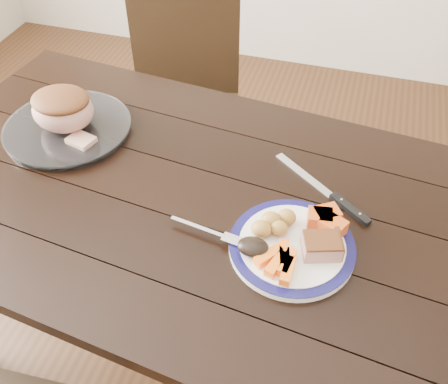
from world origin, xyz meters
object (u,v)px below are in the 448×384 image
(dining_table, at_px, (197,219))
(chair_far, at_px, (185,94))
(dinner_plate, at_px, (292,247))
(serving_platter, at_px, (68,129))
(pork_slice, at_px, (321,246))
(fork, at_px, (211,232))
(roast_joint, at_px, (63,110))
(carving_knife, at_px, (338,200))

(dining_table, relative_size, chair_far, 1.82)
(dinner_plate, relative_size, serving_platter, 0.81)
(serving_platter, relative_size, pork_slice, 4.31)
(serving_platter, height_order, pork_slice, pork_slice)
(serving_platter, distance_m, fork, 0.58)
(dinner_plate, relative_size, roast_joint, 1.63)
(pork_slice, bearing_deg, carving_knife, 84.71)
(dinner_plate, bearing_deg, fork, -173.85)
(serving_platter, distance_m, carving_knife, 0.78)
(serving_platter, relative_size, fork, 1.96)
(dining_table, bearing_deg, carving_knife, 12.55)
(chair_far, bearing_deg, pork_slice, 111.65)
(dinner_plate, distance_m, fork, 0.19)
(roast_joint, bearing_deg, pork_slice, -18.04)
(dinner_plate, xyz_separation_m, roast_joint, (-0.70, 0.24, 0.07))
(dining_table, distance_m, roast_joint, 0.48)
(chair_far, bearing_deg, dining_table, 97.36)
(serving_platter, height_order, fork, fork)
(chair_far, bearing_deg, dinner_plate, 108.97)
(chair_far, height_order, roast_joint, chair_far)
(fork, distance_m, roast_joint, 0.58)
(chair_far, distance_m, roast_joint, 0.68)
(roast_joint, bearing_deg, chair_far, 77.87)
(roast_joint, distance_m, carving_knife, 0.78)
(chair_far, relative_size, serving_platter, 2.66)
(fork, bearing_deg, dining_table, 131.49)
(dining_table, relative_size, fork, 9.48)
(dinner_plate, bearing_deg, serving_platter, 160.84)
(dinner_plate, bearing_deg, carving_knife, 66.05)
(fork, xyz_separation_m, carving_knife, (0.26, 0.20, -0.01))
(chair_far, distance_m, fork, 0.97)
(chair_far, xyz_separation_m, pork_slice, (0.63, -0.84, 0.26))
(dining_table, height_order, fork, fork)
(chair_far, xyz_separation_m, carving_knife, (0.65, -0.66, 0.23))
(dinner_plate, relative_size, carving_knife, 1.05)
(pork_slice, xyz_separation_m, roast_joint, (-0.76, 0.25, 0.03))
(dining_table, relative_size, dinner_plate, 5.96)
(pork_slice, bearing_deg, fork, -176.62)
(dining_table, bearing_deg, dinner_plate, -21.47)
(dinner_plate, bearing_deg, roast_joint, 160.84)
(dining_table, xyz_separation_m, carving_knife, (0.34, 0.08, 0.10))
(dining_table, height_order, carving_knife, carving_knife)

